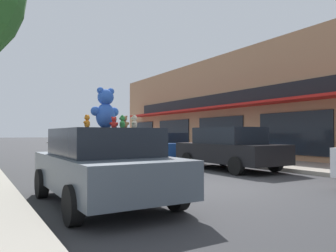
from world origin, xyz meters
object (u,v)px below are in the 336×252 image
(teddy_bear_black, at_px, (114,124))
(teddy_bear_brown, at_px, (124,123))
(teddy_bear_cream, at_px, (134,122))
(parked_car_far_center, at_px, (229,148))
(teddy_bear_giant, at_px, (105,109))
(teddy_bear_orange, at_px, (87,122))
(plush_art_car, at_px, (103,164))
(teddy_bear_green, at_px, (122,122))
(parked_car_far_right, at_px, (161,146))
(teddy_bear_red, at_px, (114,123))

(teddy_bear_black, distance_m, teddy_bear_brown, 0.42)
(teddy_bear_cream, distance_m, parked_car_far_center, 6.70)
(teddy_bear_giant, distance_m, teddy_bear_orange, 0.70)
(plush_art_car, bearing_deg, teddy_bear_green, -21.65)
(teddy_bear_brown, bearing_deg, parked_car_far_right, -115.21)
(teddy_bear_black, xyz_separation_m, teddy_bear_red, (-0.47, -1.16, -0.01))
(teddy_bear_cream, relative_size, parked_car_far_right, 0.06)
(teddy_bear_orange, bearing_deg, plush_art_car, 174.10)
(teddy_bear_cream, xyz_separation_m, teddy_bear_brown, (0.07, 0.66, 0.01))
(teddy_bear_orange, relative_size, teddy_bear_red, 1.08)
(teddy_bear_black, bearing_deg, teddy_bear_green, 88.49)
(teddy_bear_orange, bearing_deg, teddy_bear_black, -173.19)
(teddy_bear_black, xyz_separation_m, teddy_bear_orange, (-1.01, -1.23, -0.01))
(teddy_bear_red, bearing_deg, teddy_bear_orange, 34.17)
(teddy_bear_orange, distance_m, teddy_bear_brown, 1.37)
(parked_car_far_right, bearing_deg, teddy_bear_green, -123.94)
(plush_art_car, height_order, teddy_bear_orange, teddy_bear_orange)
(plush_art_car, height_order, teddy_bear_green, teddy_bear_green)
(teddy_bear_brown, distance_m, parked_car_far_center, 6.31)
(teddy_bear_giant, xyz_separation_m, teddy_bear_cream, (0.52, -0.24, -0.26))
(teddy_bear_green, height_order, teddy_bear_cream, teddy_bear_cream)
(teddy_bear_giant, bearing_deg, parked_car_far_center, -157.89)
(teddy_bear_orange, height_order, parked_car_far_right, teddy_bear_orange)
(teddy_bear_brown, relative_size, parked_car_far_right, 0.07)
(plush_art_car, distance_m, parked_car_far_center, 7.07)
(plush_art_car, distance_m, teddy_bear_cream, 1.04)
(teddy_bear_giant, height_order, teddy_bear_black, teddy_bear_giant)
(teddy_bear_cream, height_order, parked_car_far_center, teddy_bear_cream)
(teddy_bear_cream, bearing_deg, parked_car_far_right, -178.01)
(parked_car_far_center, height_order, parked_car_far_right, parked_car_far_center)
(parked_car_far_center, bearing_deg, teddy_bear_brown, -152.69)
(teddy_bear_orange, bearing_deg, teddy_bear_green, 150.62)
(plush_art_car, bearing_deg, teddy_bear_cream, -16.47)
(teddy_bear_giant, height_order, teddy_bear_red, teddy_bear_giant)
(plush_art_car, bearing_deg, teddy_bear_orange, -142.26)
(teddy_bear_cream, height_order, teddy_bear_brown, teddy_bear_brown)
(teddy_bear_cream, relative_size, parked_car_far_center, 0.06)
(teddy_bear_cream, xyz_separation_m, teddy_bear_orange, (-1.02, -0.16, -0.02))
(teddy_bear_cream, xyz_separation_m, teddy_bear_black, (-0.01, 1.07, -0.01))
(teddy_bear_black, xyz_separation_m, parked_car_far_center, (5.64, 2.46, -0.77))
(teddy_bear_green, relative_size, parked_car_far_center, 0.06)
(teddy_bear_brown, xyz_separation_m, parked_car_far_center, (5.56, 2.87, -0.79))
(teddy_bear_cream, distance_m, teddy_bear_brown, 0.67)
(teddy_bear_red, distance_m, parked_car_far_center, 7.14)
(teddy_bear_orange, height_order, teddy_bear_brown, teddy_bear_brown)
(teddy_bear_green, distance_m, parked_car_far_center, 6.89)
(teddy_bear_giant, bearing_deg, teddy_bear_brown, -150.78)
(teddy_bear_giant, xyz_separation_m, teddy_bear_green, (0.28, -0.20, -0.27))
(teddy_bear_giant, height_order, parked_car_far_right, teddy_bear_giant)
(plush_art_car, xyz_separation_m, parked_car_far_center, (6.22, 3.36, 0.06))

